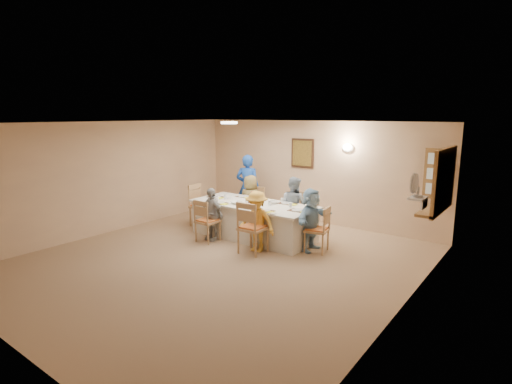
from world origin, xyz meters
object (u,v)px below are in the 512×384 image
Objects in this scene: chair_back_right at (296,213)px; caregiver at (248,187)px; diner_front_left at (212,214)px; diner_right_end at (311,220)px; diner_back_left at (250,201)px; serving_hatch at (444,180)px; chair_left_end at (202,205)px; chair_front_right at (253,227)px; desk_fan at (416,188)px; diner_front_right at (257,221)px; dining_table at (253,220)px; diner_back_right at (293,206)px; chair_back_left at (253,206)px; chair_front_left at (208,220)px; chair_right_end at (317,229)px; condiment_ketchup at (252,197)px.

caregiver reaches higher than chair_back_right.
diner_right_end reaches higher than diner_front_left.
diner_back_left is at bearing 72.20° from diner_right_end.
chair_left_end is at bearing -170.43° from serving_hatch.
chair_front_right is 2.57m from caregiver.
chair_back_right is 0.77× the size of diner_back_left.
desk_fan is 0.27× the size of diner_front_left.
dining_table is at bearing 126.42° from diner_front_right.
serving_hatch reaches higher than diner_back_right.
chair_back_left reaches higher than chair_front_left.
diner_back_right is 1.36m from diner_front_right.
diner_back_right reaches higher than chair_left_end.
diner_right_end is at bearing 34.66° from diner_front_right.
chair_back_right is 0.84× the size of diner_front_left.
diner_back_left is 0.94× the size of diner_back_right.
chair_left_end reaches higher than chair_back_left.
chair_right_end is 0.69× the size of diner_back_right.
condiment_ketchup is at bearing -167.32° from serving_hatch.
chair_right_end is at bearing 165.86° from desk_fan.
caregiver is (-1.65, 1.83, 0.23)m from diner_front_right.
diner_front_left is (-1.20, -1.36, -0.09)m from diner_back_right.
chair_front_left is 0.81× the size of diner_front_left.
chair_back_left is 0.97× the size of chair_back_right.
condiment_ketchup is (-0.67, -0.64, 0.23)m from diner_back_right.
diner_front_left is 0.94× the size of diner_front_right.
chair_front_right is at bearing -51.75° from condiment_ketchup.
diner_right_end is 0.75× the size of caregiver.
chair_right_end is at bearing -34.03° from chair_back_right.
chair_front_left is 3.70× the size of condiment_ketchup.
caregiver is (-1.65, 0.47, 0.17)m from diner_back_right.
caregiver is at bearing 109.75° from diner_front_left.
chair_back_left is 0.74× the size of diner_back_left.
caregiver is at bearing -9.97° from diner_back_right.
chair_right_end is at bearing -141.46° from chair_front_right.
desk_fan reaches higher than diner_front_left.
chair_front_left is 0.70× the size of diner_back_right.
diner_right_end reaches higher than chair_back_right.
serving_hatch is at bearing -152.39° from chair_front_right.
dining_table is at bearing 122.26° from diner_back_left.
diner_right_end is (0.82, 0.68, 0.02)m from diner_front_right.
chair_left_end is 0.82× the size of diner_back_left.
chair_left_end is 2.97m from diner_right_end.
diner_right_end is at bearing -32.50° from chair_back_left.
chair_back_left is 1.91m from diner_front_right.
chair_left_end reaches higher than condiment_ketchup.
chair_front_left is at bearing -84.07° from diner_front_left.
caregiver is (-1.05, 1.15, 0.45)m from dining_table.
desk_fan reaches higher than chair_right_end.
chair_right_end is (-1.92, 0.48, -1.09)m from desk_fan.
chair_right_end is (-2.03, -0.87, -1.04)m from serving_hatch.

